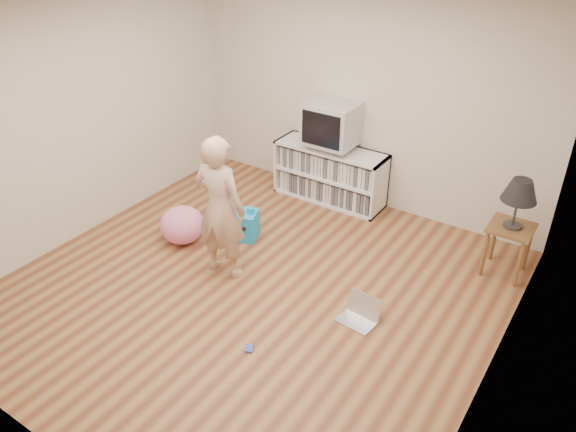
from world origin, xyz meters
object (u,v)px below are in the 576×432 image
Objects in this scene: plush_blue at (242,224)px; plush_pink at (182,225)px; crt_tv at (332,123)px; table_lamp at (520,191)px; media_unit at (331,173)px; person at (220,208)px; dvd_deck at (331,145)px; side_table at (509,238)px; laptop at (360,313)px.

plush_pink is at bearing -158.46° from plush_blue.
table_lamp is at bearing -9.18° from crt_tv.
person is at bearing -93.71° from media_unit.
dvd_deck is 0.82× the size of side_table.
laptop is at bearing -52.90° from dvd_deck.
plush_pink is (-2.25, 0.08, 0.14)m from laptop.
plush_blue is at bearing -73.11° from person.
dvd_deck reaches higher than plush_blue.
plush_pink is at bearing -156.25° from table_lamp.
side_table is (2.27, -0.37, -0.60)m from crt_tv.
laptop is (1.38, -1.83, -0.96)m from crt_tv.
person is (-0.13, -1.94, 0.02)m from dvd_deck.
media_unit is at bearing -98.15° from person.
media_unit is 3.41× the size of plush_blue.
dvd_deck is 1.24× the size of laptop.
side_table is at bearing -151.20° from person.
laptop is 1.83m from plush_blue.
plush_pink reaches higher than plush_blue.
side_table is 2.88m from person.
side_table is at bearing -9.18° from crt_tv.
laptop is 0.89× the size of plush_blue.
table_lamp is at bearing 0.00° from side_table.
table_lamp reaches higher than media_unit.
person reaches higher than side_table.
plush_pink is (-3.14, -1.38, -0.21)m from side_table.
media_unit is at bearing 132.38° from laptop.
side_table is 1.07× the size of table_lamp.
side_table is 1.13× the size of plush_pink.
crt_tv is 1.46× the size of plush_blue.
table_lamp is 1.92m from laptop.
crt_tv is 1.61m from plush_blue.
media_unit is 0.93× the size of person.
table_lamp is 1.42× the size of laptop.
plush_pink is (-3.14, -1.38, -0.73)m from table_lamp.
table_lamp reaches higher than dvd_deck.
dvd_deck reaches higher than laptop.
dvd_deck is at bearing 132.62° from laptop.
crt_tv is 1.17× the size of table_lamp.
media_unit is at bearing 55.23° from plush_blue.
plush_blue reaches higher than laptop.
person is 1.66m from laptop.
media_unit is at bearing 90.00° from dvd_deck.
crt_tv is 2.48m from laptop.
media_unit is 3.11× the size of dvd_deck.
table_lamp reaches higher than laptop.
table_lamp reaches higher than plush_blue.
plush_pink is (-0.50, -0.43, 0.04)m from plush_blue.
dvd_deck is at bearing 170.73° from side_table.
plush_pink is (-0.74, 0.19, -0.54)m from person.
table_lamp is at bearing 64.34° from laptop.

